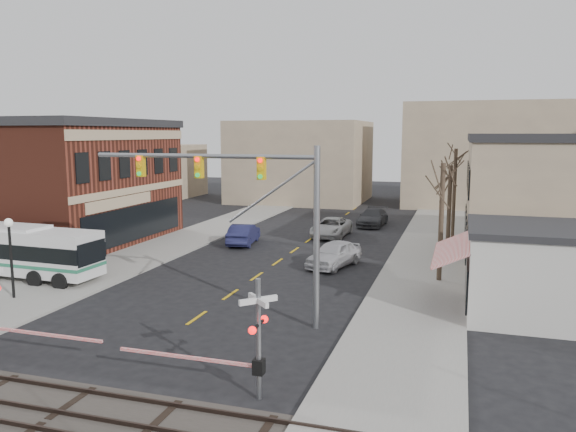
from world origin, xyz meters
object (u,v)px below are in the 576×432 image
Objects in this scene: car_c at (331,227)px; car_d at (373,217)px; rr_crossing_east at (246,339)px; car_a at (334,254)px; car_b at (244,234)px; pedestrian_near at (65,269)px; traffic_signal_mast at (252,196)px; pedestrian_far at (76,255)px; street_lamp at (10,241)px; transit_bus at (10,250)px.

car_d is (2.44, 6.54, 0.02)m from car_c.
car_a is at bearing 93.81° from rr_crossing_east.
pedestrian_near is (-5.10, -14.24, 0.21)m from car_b.
pedestrian_near is (-13.42, -9.04, 0.17)m from car_a.
car_c is 1.02× the size of car_d.
car_c is (5.77, 5.20, -0.02)m from car_b.
traffic_signal_mast is 8.37m from rr_crossing_east.
car_c is at bearing 119.27° from car_a.
pedestrian_far is at bearing 50.39° from car_b.
street_lamp is 32.31m from car_d.
street_lamp reaches higher than car_b.
transit_bus is 3.67m from pedestrian_far.
traffic_signal_mast is at bearing -84.62° from car_c.
pedestrian_near is at bearing -89.61° from pedestrian_far.
traffic_signal_mast is at bearing -80.36° from car_a.
car_d is 2.92× the size of pedestrian_far.
pedestrian_far is (-12.47, -16.43, 0.28)m from car_c.
car_c is (-1.35, 21.94, -5.01)m from traffic_signal_mast.
traffic_signal_mast is 13.36m from pedestrian_near.
rr_crossing_east is 18.65m from car_a.
car_a is 2.64× the size of pedestrian_far.
traffic_signal_mast is at bearing -80.90° from pedestrian_near.
transit_bus is 6.29× the size of pedestrian_far.
traffic_signal_mast is at bearing -10.63° from transit_bus.
car_c is (11.64, 22.46, -2.32)m from street_lamp.
car_d is (-0.10, 16.94, -0.05)m from car_a.
car_d is at bearing 71.42° from car_c.
car_a is 0.90× the size of car_d.
pedestrian_far is (-6.70, -11.23, 0.25)m from car_b.
rr_crossing_east reaches higher than car_d.
transit_bus is 2.09× the size of rr_crossing_east.
car_d is 3.06× the size of pedestrian_near.
pedestrian_near reaches higher than car_b.
car_b is (5.87, 17.26, -2.30)m from street_lamp.
car_c is 2.99× the size of pedestrian_far.
traffic_signal_mast reaches higher than street_lamp.
pedestrian_near is at bearing 146.95° from rr_crossing_east.
pedestrian_near is (-13.31, -25.98, 0.22)m from car_d.
street_lamp is 3.74m from pedestrian_near.
car_a is at bearing 139.20° from car_b.
street_lamp is (-15.42, 6.52, 1.13)m from rr_crossing_east.
rr_crossing_east is 17.51m from pedestrian_near.
rr_crossing_east reaches higher than car_a.
traffic_signal_mast reaches higher than pedestrian_near.
street_lamp is 0.84× the size of car_a.
street_lamp is at bearing -173.64° from pedestrian_near.
rr_crossing_east is 29.25m from car_c.
transit_bus is 17.28m from traffic_signal_mast.
car_d is (1.09, 28.47, -5.00)m from traffic_signal_mast.
rr_crossing_east is 1.01× the size of car_c.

